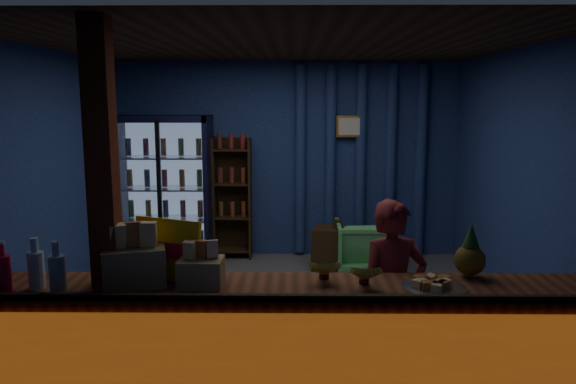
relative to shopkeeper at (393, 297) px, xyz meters
name	(u,v)px	position (x,y,z in m)	size (l,w,h in m)	color
ground	(282,314)	(-0.83, 1.43, -0.71)	(4.60, 4.60, 0.00)	#515154
room_walls	(282,157)	(-0.83, 1.43, 0.86)	(4.60, 4.60, 4.60)	navy
counter	(275,357)	(-0.83, -0.48, -0.23)	(4.40, 0.57, 0.99)	brown
support_post	(106,231)	(-1.88, -0.47, 0.59)	(0.16, 0.16, 2.60)	maroon
beverage_cooler	(166,190)	(-2.38, 3.35, 0.23)	(1.20, 0.62, 1.90)	black
bottle_shelf	(233,199)	(-1.53, 3.49, 0.09)	(0.50, 0.28, 1.60)	#352011
curtain_folds	(360,160)	(0.17, 3.57, 0.59)	(1.74, 0.14, 2.50)	navy
framed_picture	(350,126)	(0.02, 3.53, 1.04)	(0.36, 0.04, 0.28)	gold
shopkeeper	(393,297)	(0.00, 0.00, 0.00)	(0.51, 0.34, 1.41)	maroon
green_chair	(363,246)	(0.15, 2.88, -0.39)	(0.67, 0.69, 0.63)	#5CB866
side_table	(337,248)	(-0.17, 2.94, -0.44)	(0.66, 0.55, 0.63)	#352011
yellow_sign	(166,249)	(-1.54, -0.34, 0.44)	(0.49, 0.28, 0.39)	yellow
soda_bottles	(20,270)	(-2.38, -0.58, 0.37)	(0.60, 0.18, 0.32)	red
snack_box_left	(134,262)	(-1.72, -0.44, 0.39)	(0.45, 0.40, 0.40)	tan
snack_box_centre	(201,270)	(-1.29, -0.48, 0.35)	(0.28, 0.23, 0.29)	tan
pastry_tray	(434,286)	(0.15, -0.53, 0.27)	(0.40, 0.40, 0.07)	silver
banana_bunches	(344,271)	(-0.39, -0.41, 0.32)	(0.47, 0.28, 0.16)	gold
pineapple	(470,255)	(0.45, -0.27, 0.39)	(0.20, 0.20, 0.35)	olive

